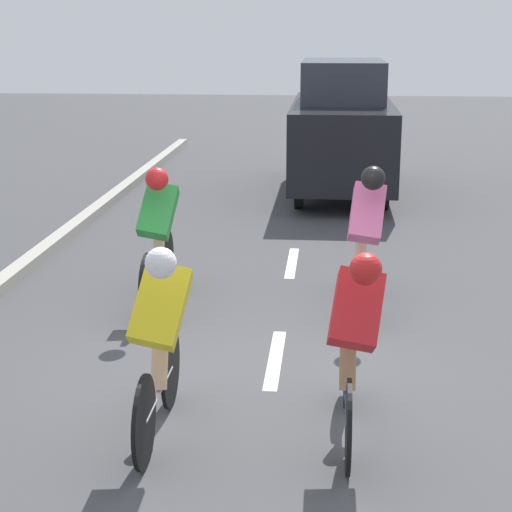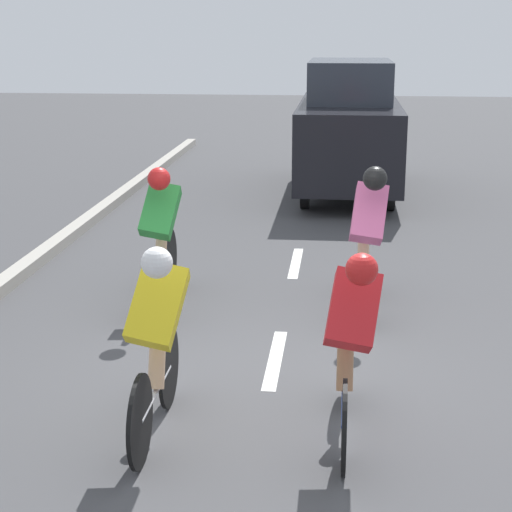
# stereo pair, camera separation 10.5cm
# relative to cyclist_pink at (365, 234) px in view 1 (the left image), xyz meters

# --- Properties ---
(ground_plane) EXTENTS (60.00, 60.00, 0.00)m
(ground_plane) POSITION_rel_cyclist_pink_xyz_m (0.82, 1.94, -0.83)
(ground_plane) COLOR #424244
(lane_stripe_mid) EXTENTS (0.12, 1.40, 0.01)m
(lane_stripe_mid) POSITION_rel_cyclist_pink_xyz_m (0.82, 1.40, -0.83)
(lane_stripe_mid) COLOR white
(lane_stripe_mid) RESTS_ON ground
(lane_stripe_far) EXTENTS (0.12, 1.40, 0.01)m
(lane_stripe_far) POSITION_rel_cyclist_pink_xyz_m (0.82, -1.80, -0.83)
(lane_stripe_far) COLOR white
(lane_stripe_far) RESTS_ON ground
(cyclist_pink) EXTENTS (0.40, 1.69, 1.56)m
(cyclist_pink) POSITION_rel_cyclist_pink_xyz_m (0.00, 0.00, 0.00)
(cyclist_pink) COLOR black
(cyclist_pink) RESTS_ON ground
(cyclist_yellow) EXTENTS (0.43, 1.61, 1.49)m
(cyclist_yellow) POSITION_rel_cyclist_pink_xyz_m (1.53, 2.99, -0.05)
(cyclist_yellow) COLOR black
(cyclist_yellow) RESTS_ON ground
(cyclist_green) EXTENTS (0.41, 1.74, 1.53)m
(cyclist_green) POSITION_rel_cyclist_pink_xyz_m (2.13, 0.05, -0.03)
(cyclist_green) COLOR black
(cyclist_green) RESTS_ON ground
(cyclist_red) EXTENTS (0.40, 1.68, 1.46)m
(cyclist_red) POSITION_rel_cyclist_pink_xyz_m (0.18, 2.89, -0.06)
(cyclist_red) COLOR black
(cyclist_red) RESTS_ON ground
(support_car) EXTENTS (1.70, 4.38, 2.29)m
(support_car) POSITION_rel_cyclist_pink_xyz_m (0.18, -6.51, 0.31)
(support_car) COLOR black
(support_car) RESTS_ON ground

